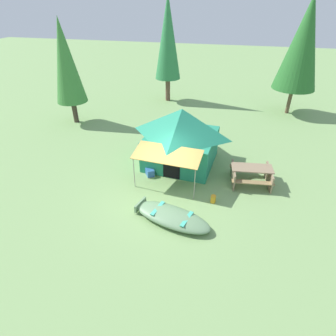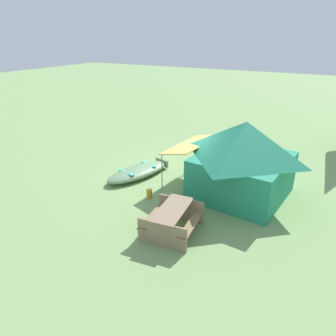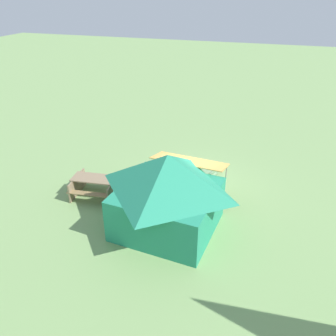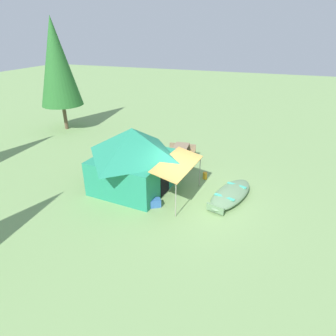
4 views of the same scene
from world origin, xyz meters
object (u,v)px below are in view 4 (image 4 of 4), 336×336
(fuel_can, at_px, (205,176))
(beached_rowboat, at_px, (230,194))
(canvas_cabin_tent, at_px, (134,158))
(pine_tree_back_left, at_px, (57,63))
(cooler_box, at_px, (154,203))
(picnic_table, at_px, (180,153))

(fuel_can, bearing_deg, beached_rowboat, -134.25)
(canvas_cabin_tent, xyz_separation_m, fuel_can, (1.83, -2.71, -1.25))
(pine_tree_back_left, bearing_deg, beached_rowboat, -113.73)
(beached_rowboat, distance_m, canvas_cabin_tent, 4.30)
(fuel_can, xyz_separation_m, pine_tree_back_left, (4.03, 10.87, 4.22))
(canvas_cabin_tent, bearing_deg, cooler_box, -129.75)
(picnic_table, distance_m, pine_tree_back_left, 10.29)
(pine_tree_back_left, bearing_deg, fuel_can, -110.35)
(cooler_box, relative_size, pine_tree_back_left, 0.07)
(beached_rowboat, bearing_deg, picnic_table, 48.06)
(canvas_cabin_tent, relative_size, fuel_can, 14.03)
(fuel_can, bearing_deg, canvas_cabin_tent, 123.94)
(picnic_table, relative_size, pine_tree_back_left, 0.26)
(pine_tree_back_left, bearing_deg, canvas_cabin_tent, -125.68)
(canvas_cabin_tent, bearing_deg, beached_rowboat, -83.53)
(beached_rowboat, height_order, fuel_can, beached_rowboat)
(beached_rowboat, xyz_separation_m, pine_tree_back_left, (5.39, 12.26, 4.17))
(beached_rowboat, distance_m, fuel_can, 1.95)
(beached_rowboat, height_order, canvas_cabin_tent, canvas_cabin_tent)
(picnic_table, distance_m, fuel_can, 2.24)
(canvas_cabin_tent, height_order, fuel_can, canvas_cabin_tent)
(canvas_cabin_tent, height_order, cooler_box, canvas_cabin_tent)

